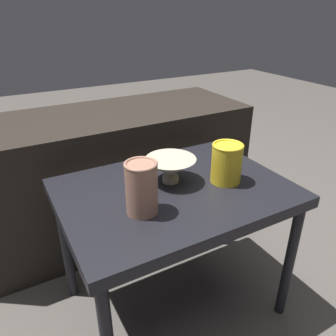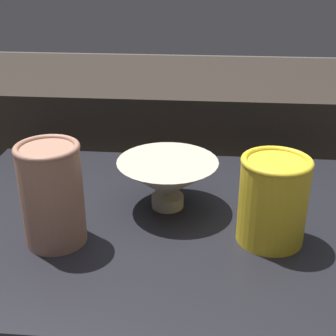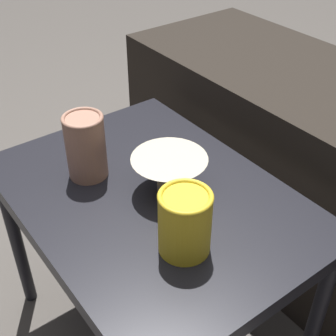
# 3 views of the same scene
# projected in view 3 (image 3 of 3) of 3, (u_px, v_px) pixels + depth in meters

# --- Properties ---
(ground_plane) EXTENTS (8.00, 8.00, 0.00)m
(ground_plane) POSITION_uv_depth(u_px,v_px,m) (155.00, 332.00, 1.39)
(ground_plane) COLOR #4C4742
(table) EXTENTS (0.76, 0.55, 0.53)m
(table) POSITION_uv_depth(u_px,v_px,m) (152.00, 212.00, 1.10)
(table) COLOR black
(table) RESTS_ON ground_plane
(couch_backdrop) EXTENTS (1.32, 0.50, 0.63)m
(couch_backdrop) POSITION_uv_depth(u_px,v_px,m) (308.00, 174.00, 1.49)
(couch_backdrop) COLOR black
(couch_backdrop) RESTS_ON ground_plane
(bowl) EXTENTS (0.17, 0.17, 0.09)m
(bowl) POSITION_uv_depth(u_px,v_px,m) (169.00, 171.00, 1.06)
(bowl) COLOR #B2A88E
(bowl) RESTS_ON table
(vase_textured_left) EXTENTS (0.10, 0.10, 0.16)m
(vase_textured_left) POSITION_uv_depth(u_px,v_px,m) (86.00, 146.00, 1.08)
(vase_textured_left) COLOR #996B56
(vase_textured_left) RESTS_ON table
(vase_colorful_right) EXTENTS (0.11, 0.11, 0.14)m
(vase_colorful_right) POSITION_uv_depth(u_px,v_px,m) (185.00, 221.00, 0.89)
(vase_colorful_right) COLOR gold
(vase_colorful_right) RESTS_ON table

